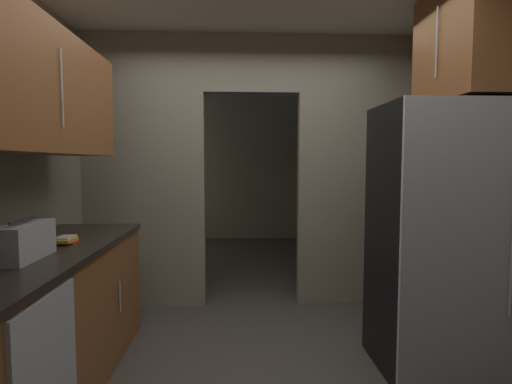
# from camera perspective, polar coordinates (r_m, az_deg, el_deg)

# --- Properties ---
(kitchen_partition) EXTENTS (3.24, 0.12, 2.68)m
(kitchen_partition) POSITION_cam_1_polar(r_m,az_deg,el_deg) (3.96, -1.27, 4.12)
(kitchen_partition) COLOR gray
(kitchen_partition) RESTS_ON ground
(adjoining_room_shell) EXTENTS (3.24, 3.53, 2.68)m
(adjoining_room_shell) POSITION_cam_1_polar(r_m,az_deg,el_deg) (6.26, -1.72, 3.41)
(adjoining_room_shell) COLOR gray
(adjoining_room_shell) RESTS_ON ground
(refrigerator) EXTENTS (0.73, 0.71, 1.82)m
(refrigerator) POSITION_cam_1_polar(r_m,az_deg,el_deg) (2.99, 24.18, -6.18)
(refrigerator) COLOR black
(refrigerator) RESTS_ON ground
(lower_cabinet_run) EXTENTS (0.68, 2.16, 0.91)m
(lower_cabinet_run) POSITION_cam_1_polar(r_m,az_deg,el_deg) (2.78, -28.79, -16.87)
(lower_cabinet_run) COLOR brown
(lower_cabinet_run) RESTS_ON ground
(upper_cabinet_counterside) EXTENTS (0.36, 1.94, 0.74)m
(upper_cabinet_counterside) POSITION_cam_1_polar(r_m,az_deg,el_deg) (2.63, -29.90, 12.91)
(upper_cabinet_counterside) COLOR brown
(upper_cabinet_fridgeside) EXTENTS (0.36, 0.81, 0.81)m
(upper_cabinet_fridgeside) POSITION_cam_1_polar(r_m,az_deg,el_deg) (3.24, 27.61, 18.53)
(upper_cabinet_fridgeside) COLOR brown
(boombox) EXTENTS (0.16, 0.40, 0.22)m
(boombox) POSITION_cam_1_polar(r_m,az_deg,el_deg) (2.47, -30.39, -6.17)
(boombox) COLOR #B2B2B7
(boombox) RESTS_ON lower_cabinet_run
(book_stack) EXTENTS (0.12, 0.16, 0.05)m
(book_stack) POSITION_cam_1_polar(r_m,az_deg,el_deg) (2.84, -25.70, -6.26)
(book_stack) COLOR red
(book_stack) RESTS_ON lower_cabinet_run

